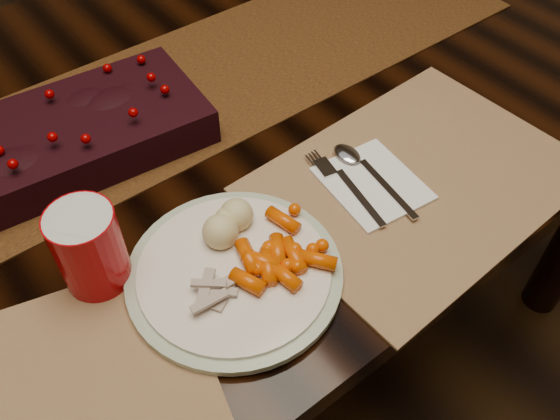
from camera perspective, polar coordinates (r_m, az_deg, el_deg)
floor at (r=1.55m, az=-7.85°, el=-13.76°), size 5.00×5.00×0.00m
dining_table at (r=1.23m, az=-9.65°, el=-5.64°), size 1.80×1.00×0.75m
table_runner at (r=0.98m, az=-16.50°, el=7.86°), size 1.59×0.33×0.00m
centerpiece at (r=0.92m, az=-19.48°, el=7.23°), size 0.40×0.23×0.08m
placemat_main at (r=0.88m, az=13.13°, el=2.88°), size 0.46×0.35×0.00m
dinner_plate at (r=0.74m, az=-4.42°, el=-6.01°), size 0.34×0.34×0.01m
baby_carrots at (r=0.73m, az=-0.54°, el=-4.45°), size 0.14×0.12×0.02m
mashed_potatoes at (r=0.75m, az=-4.61°, el=-1.15°), size 0.10×0.09×0.04m
turkey_shreds at (r=0.71m, az=-6.41°, el=-7.71°), size 0.07×0.06×0.01m
napkin at (r=0.85m, az=8.87°, el=2.54°), size 0.14×0.15×0.00m
fork at (r=0.83m, az=6.85°, el=1.98°), size 0.05×0.15×0.00m
spoon at (r=0.85m, az=9.10°, el=3.10°), size 0.05×0.16×0.00m
red_cup at (r=0.73m, az=-17.88°, el=-3.52°), size 0.09×0.09×0.11m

